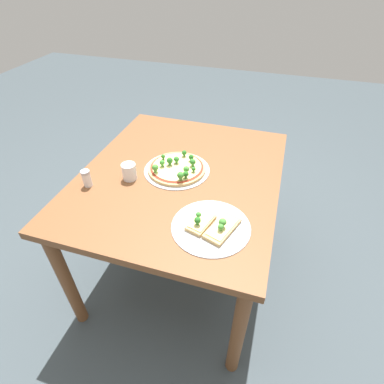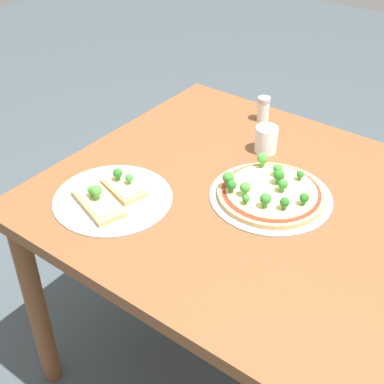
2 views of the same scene
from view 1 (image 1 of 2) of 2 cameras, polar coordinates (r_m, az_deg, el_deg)
name	(u,v)px [view 1 (image 1 of 2)]	position (r m, az deg, el deg)	size (l,w,h in m)	color
ground_plane	(183,264)	(1.99, -1.73, -13.62)	(8.00, 8.00, 0.00)	#3D474C
dining_table	(181,188)	(1.53, -2.18, 0.75)	(1.12, 0.95, 0.72)	brown
pizza_tray_whole	(177,168)	(1.49, -2.88, 4.59)	(0.33, 0.33, 0.07)	#A3A3A8
pizza_tray_slice	(212,226)	(1.19, 3.85, -6.46)	(0.32, 0.32, 0.07)	#A3A3A8
drinking_cup	(129,172)	(1.45, -11.87, 3.83)	(0.07, 0.07, 0.08)	white
condiment_shaker	(87,178)	(1.45, -19.43, 2.50)	(0.04, 0.04, 0.08)	silver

